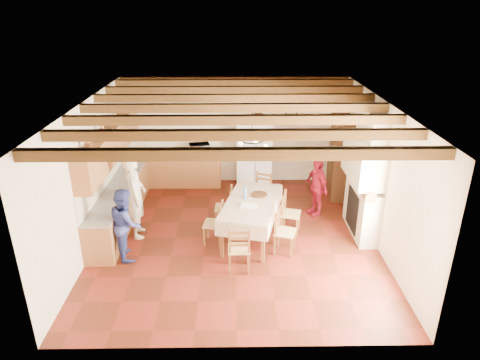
# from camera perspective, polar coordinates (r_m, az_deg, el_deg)

# --- Properties ---
(floor) EXTENTS (6.00, 6.50, 0.02)m
(floor) POSITION_cam_1_polar(r_m,az_deg,el_deg) (9.57, -0.58, -7.68)
(floor) COLOR #4D1C0F
(floor) RESTS_ON ground
(ceiling) EXTENTS (6.00, 6.50, 0.02)m
(ceiling) POSITION_cam_1_polar(r_m,az_deg,el_deg) (8.44, -0.66, 10.26)
(ceiling) COLOR silver
(ceiling) RESTS_ON ground
(wall_back) EXTENTS (6.00, 0.02, 3.00)m
(wall_back) POSITION_cam_1_polar(r_m,az_deg,el_deg) (11.97, -0.69, 6.64)
(wall_back) COLOR beige
(wall_back) RESTS_ON ground
(wall_front) EXTENTS (6.00, 0.02, 3.00)m
(wall_front) POSITION_cam_1_polar(r_m,az_deg,el_deg) (6.00, -0.46, -11.14)
(wall_front) COLOR beige
(wall_front) RESTS_ON ground
(wall_left) EXTENTS (0.02, 6.50, 3.00)m
(wall_left) POSITION_cam_1_polar(r_m,az_deg,el_deg) (9.38, -19.34, 0.58)
(wall_left) COLOR beige
(wall_left) RESTS_ON ground
(wall_right) EXTENTS (0.02, 6.50, 3.00)m
(wall_right) POSITION_cam_1_polar(r_m,az_deg,el_deg) (9.39, 18.07, 0.79)
(wall_right) COLOR beige
(wall_right) RESTS_ON ground
(ceiling_beams) EXTENTS (6.00, 6.30, 0.16)m
(ceiling_beams) POSITION_cam_1_polar(r_m,az_deg,el_deg) (8.46, -0.66, 9.60)
(ceiling_beams) COLOR #3A210D
(ceiling_beams) RESTS_ON ground
(lower_cabinets_left) EXTENTS (0.60, 4.30, 0.86)m
(lower_cabinets_left) POSITION_cam_1_polar(r_m,az_deg,el_deg) (10.63, -15.35, -2.58)
(lower_cabinets_left) COLOR brown
(lower_cabinets_left) RESTS_ON ground
(lower_cabinets_back) EXTENTS (2.30, 0.60, 0.86)m
(lower_cabinets_back) POSITION_cam_1_polar(r_m,az_deg,el_deg) (12.12, -8.01, 1.27)
(lower_cabinets_back) COLOR brown
(lower_cabinets_back) RESTS_ON ground
(countertop_left) EXTENTS (0.62, 4.30, 0.04)m
(countertop_left) POSITION_cam_1_polar(r_m,az_deg,el_deg) (10.45, -15.61, -0.35)
(countertop_left) COLOR slate
(countertop_left) RESTS_ON lower_cabinets_left
(countertop_back) EXTENTS (2.34, 0.62, 0.04)m
(countertop_back) POSITION_cam_1_polar(r_m,az_deg,el_deg) (11.97, -8.13, 3.28)
(countertop_back) COLOR slate
(countertop_back) RESTS_ON lower_cabinets_back
(backsplash_left) EXTENTS (0.03, 4.30, 0.60)m
(backsplash_left) POSITION_cam_1_polar(r_m,az_deg,el_deg) (10.41, -17.31, 1.26)
(backsplash_left) COLOR #EDE6D0
(backsplash_left) RESTS_ON ground
(backsplash_back) EXTENTS (2.30, 0.03, 0.60)m
(backsplash_back) POSITION_cam_1_polar(r_m,az_deg,el_deg) (12.13, -8.06, 5.15)
(backsplash_back) COLOR #EDE6D0
(backsplash_back) RESTS_ON ground
(upper_cabinets) EXTENTS (0.35, 4.20, 0.70)m
(upper_cabinets) POSITION_cam_1_polar(r_m,az_deg,el_deg) (10.15, -16.87, 4.68)
(upper_cabinets) COLOR brown
(upper_cabinets) RESTS_ON ground
(fireplace) EXTENTS (0.56, 1.60, 2.80)m
(fireplace) POSITION_cam_1_polar(r_m,az_deg,el_deg) (9.52, 15.99, 0.69)
(fireplace) COLOR beige
(fireplace) RESTS_ON ground
(wall_picture) EXTENTS (0.34, 0.03, 0.42)m
(wall_picture) POSITION_cam_1_polar(r_m,az_deg,el_deg) (11.95, 6.83, 8.20)
(wall_picture) COLOR black
(wall_picture) RESTS_ON ground
(refrigerator) EXTENTS (1.00, 0.85, 1.90)m
(refrigerator) POSITION_cam_1_polar(r_m,az_deg,el_deg) (11.82, 2.00, 3.61)
(refrigerator) COLOR white
(refrigerator) RESTS_ON floor
(hutch) EXTENTS (0.60, 1.22, 2.14)m
(hutch) POSITION_cam_1_polar(r_m,az_deg,el_deg) (11.48, 13.21, 3.04)
(hutch) COLOR #3C2811
(hutch) RESTS_ON floor
(dining_table) EXTENTS (1.49, 2.22, 0.89)m
(dining_table) POSITION_cam_1_polar(r_m,az_deg,el_deg) (9.18, 1.52, -3.31)
(dining_table) COLOR beige
(dining_table) RESTS_ON floor
(chandelier) EXTENTS (0.47, 0.47, 0.03)m
(chandelier) POSITION_cam_1_polar(r_m,az_deg,el_deg) (8.64, 1.62, 5.33)
(chandelier) COLOR black
(chandelier) RESTS_ON ground
(chair_left_near) EXTENTS (0.46, 0.48, 0.96)m
(chair_left_near) POSITION_cam_1_polar(r_m,az_deg,el_deg) (9.15, -3.57, -5.73)
(chair_left_near) COLOR brown
(chair_left_near) RESTS_ON floor
(chair_left_far) EXTENTS (0.41, 0.43, 0.96)m
(chair_left_far) POSITION_cam_1_polar(r_m,az_deg,el_deg) (9.82, -2.17, -3.57)
(chair_left_far) COLOR brown
(chair_left_far) RESTS_ON floor
(chair_right_near) EXTENTS (0.51, 0.52, 0.96)m
(chair_right_near) POSITION_cam_1_polar(r_m,az_deg,el_deg) (8.87, 6.04, -6.81)
(chair_right_near) COLOR brown
(chair_right_near) RESTS_ON floor
(chair_right_far) EXTENTS (0.50, 0.51, 0.96)m
(chair_right_far) POSITION_cam_1_polar(r_m,az_deg,el_deg) (9.60, 6.81, -4.38)
(chair_right_far) COLOR brown
(chair_right_far) RESTS_ON floor
(chair_end_near) EXTENTS (0.42, 0.40, 0.96)m
(chair_end_near) POSITION_cam_1_polar(r_m,az_deg,el_deg) (8.28, -0.12, -9.02)
(chair_end_near) COLOR brown
(chair_end_near) RESTS_ON floor
(chair_end_far) EXTENTS (0.54, 0.52, 0.96)m
(chair_end_far) POSITION_cam_1_polar(r_m,az_deg,el_deg) (10.51, 2.90, -1.73)
(chair_end_far) COLOR brown
(chair_end_far) RESTS_ON floor
(person_man) EXTENTS (0.58, 0.77, 1.91)m
(person_man) POSITION_cam_1_polar(r_m,az_deg,el_deg) (9.50, -13.82, -2.07)
(person_man) COLOR silver
(person_man) RESTS_ON floor
(person_woman_blue) EXTENTS (0.78, 0.87, 1.49)m
(person_woman_blue) POSITION_cam_1_polar(r_m,az_deg,el_deg) (8.86, -14.99, -5.62)
(person_woman_blue) COLOR #303C8D
(person_woman_blue) RESTS_ON floor
(person_woman_red) EXTENTS (0.64, 0.91, 1.44)m
(person_woman_red) POSITION_cam_1_polar(r_m,az_deg,el_deg) (10.41, 10.17, -0.87)
(person_woman_red) COLOR #A3132B
(person_woman_red) RESTS_ON floor
(microwave) EXTENTS (0.62, 0.48, 0.30)m
(microwave) POSITION_cam_1_polar(r_m,az_deg,el_deg) (11.85, -5.40, 4.09)
(microwave) COLOR silver
(microwave) RESTS_ON countertop_back
(fridge_vase) EXTENTS (0.35, 0.35, 0.29)m
(fridge_vase) POSITION_cam_1_polar(r_m,az_deg,el_deg) (11.51, 2.52, 8.75)
(fridge_vase) COLOR #3C2811
(fridge_vase) RESTS_ON refrigerator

